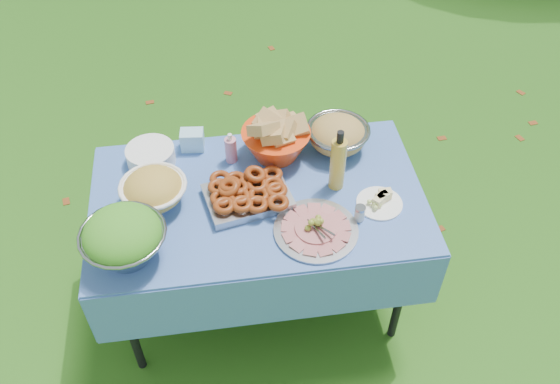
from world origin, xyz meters
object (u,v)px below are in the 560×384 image
Objects in this scene: picnic_table at (260,250)px; pasta_bowl_steel at (338,134)px; plate_stack at (151,155)px; salad_bowl at (123,238)px; oil_bottle at (338,160)px; bread_bowl at (276,137)px; charcuterie_platter at (316,225)px.

picnic_table is 4.96× the size of pasta_bowl_steel.
pasta_bowl_steel is (0.87, -0.02, 0.04)m from plate_stack.
salad_bowl reaches higher than pasta_bowl_steel.
salad_bowl is at bearing -163.25° from oil_bottle.
plate_stack is (0.09, 0.54, -0.07)m from salad_bowl.
bread_bowl reaches higher than pasta_bowl_steel.
pasta_bowl_steel is at bearing 2.52° from bread_bowl.
charcuterie_platter is at bearing -118.45° from oil_bottle.
charcuterie_platter is at bearing -37.55° from plate_stack.
oil_bottle is at bearing -45.27° from bread_bowl.
pasta_bowl_steel is at bearing 77.38° from oil_bottle.
bread_bowl is at bearing 65.90° from picnic_table.
charcuterie_platter is (0.22, -0.23, 0.42)m from picnic_table.
bread_bowl is (0.67, 0.51, -0.00)m from salad_bowl.
pasta_bowl_steel reaches higher than charcuterie_platter.
picnic_table is at bearing -176.66° from oil_bottle.
charcuterie_platter reaches higher than picnic_table.
salad_bowl is 1.09× the size of oil_bottle.
picnic_table is 0.56m from bread_bowl.
picnic_table is 4.71× the size of oil_bottle.
salad_bowl is 0.95m from oil_bottle.
oil_bottle is (0.35, 0.02, 0.54)m from picnic_table.
pasta_bowl_steel is (0.29, 0.01, -0.03)m from bread_bowl.
bread_bowl is 0.90× the size of charcuterie_platter.
pasta_bowl_steel is at bearing 28.61° from salad_bowl.
charcuterie_platter is (0.10, -0.49, -0.07)m from bread_bowl.
plate_stack is at bearing 161.76° from oil_bottle.
picnic_table is 0.69m from plate_stack.
salad_bowl is at bearing -99.30° from plate_stack.
bread_bowl reaches higher than plate_stack.
salad_bowl is (-0.55, -0.25, 0.49)m from picnic_table.
plate_stack is 0.72× the size of oil_bottle.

